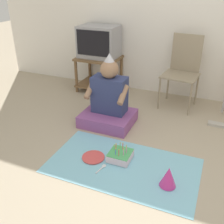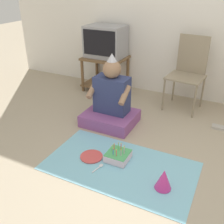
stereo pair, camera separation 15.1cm
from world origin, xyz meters
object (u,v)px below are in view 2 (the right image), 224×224
object	(u,v)px
tv	(106,41)
person_seated	(111,103)
folding_chair	(189,69)
paper_plate	(91,156)
birthday_cake	(118,156)
party_hat_blue	(164,179)

from	to	relation	value
tv	person_seated	bearing A→B (deg)	-59.40
folding_chair	person_seated	distance (m)	1.12
tv	paper_plate	bearing A→B (deg)	-67.06
person_seated	birthday_cake	world-z (taller)	person_seated
paper_plate	party_hat_blue	bearing A→B (deg)	-7.74
folding_chair	party_hat_blue	world-z (taller)	folding_chair
folding_chair	birthday_cake	distance (m)	1.58
folding_chair	birthday_cake	world-z (taller)	folding_chair
tv	party_hat_blue	distance (m)	2.34
party_hat_blue	person_seated	bearing A→B (deg)	137.57
tv	folding_chair	xyz separation A→B (m)	(1.23, -0.08, -0.21)
birthday_cake	folding_chair	bearing A→B (deg)	78.80
person_seated	folding_chair	bearing A→B (deg)	51.40
folding_chair	party_hat_blue	xyz separation A→B (m)	(0.20, -1.66, -0.43)
paper_plate	folding_chair	bearing A→B (deg)	70.91
folding_chair	birthday_cake	size ratio (longest dim) A/B	4.42
person_seated	paper_plate	size ratio (longest dim) A/B	3.82
birthday_cake	party_hat_blue	xyz separation A→B (m)	(0.49, -0.18, 0.05)
folding_chair	party_hat_blue	size ratio (longest dim) A/B	5.11
birthday_cake	party_hat_blue	distance (m)	0.53
person_seated	birthday_cake	size ratio (longest dim) A/B	3.98
party_hat_blue	paper_plate	bearing A→B (deg)	172.26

